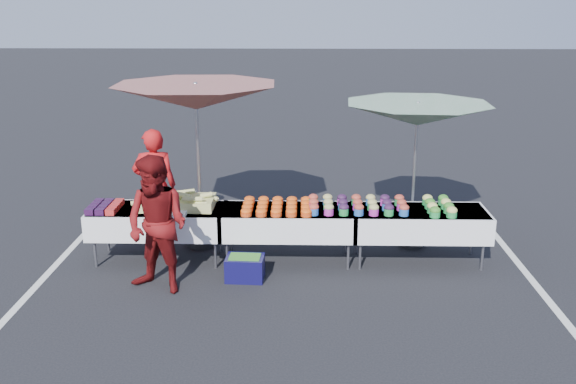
{
  "coord_description": "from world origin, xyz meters",
  "views": [
    {
      "loc": [
        0.19,
        -8.34,
        3.52
      ],
      "look_at": [
        0.0,
        0.0,
        1.0
      ],
      "focal_mm": 40.0,
      "sensor_mm": 36.0,
      "label": 1
    }
  ],
  "objects_px": {
    "table_right": "(419,222)",
    "storage_bin": "(245,267)",
    "umbrella_left": "(196,98)",
    "table_left": "(158,220)",
    "customer": "(157,225)",
    "vendor": "(155,186)",
    "table_center": "(288,221)",
    "umbrella_right": "(418,115)"
  },
  "relations": [
    {
      "from": "customer",
      "to": "umbrella_right",
      "type": "distance_m",
      "value": 3.91
    },
    {
      "from": "table_right",
      "to": "storage_bin",
      "type": "bearing_deg",
      "value": -164.52
    },
    {
      "from": "table_center",
      "to": "storage_bin",
      "type": "distance_m",
      "value": 0.95
    },
    {
      "from": "customer",
      "to": "storage_bin",
      "type": "xyz_separation_m",
      "value": [
        1.03,
        0.35,
        -0.7
      ]
    },
    {
      "from": "umbrella_left",
      "to": "table_right",
      "type": "bearing_deg",
      "value": -10.36
    },
    {
      "from": "vendor",
      "to": "table_right",
      "type": "bearing_deg",
      "value": 158.82
    },
    {
      "from": "umbrella_right",
      "to": "customer",
      "type": "bearing_deg",
      "value": -154.43
    },
    {
      "from": "customer",
      "to": "umbrella_right",
      "type": "xyz_separation_m",
      "value": [
        3.39,
        1.62,
        1.08
      ]
    },
    {
      "from": "vendor",
      "to": "customer",
      "type": "xyz_separation_m",
      "value": [
        0.41,
        -1.71,
        0.0
      ]
    },
    {
      "from": "umbrella_left",
      "to": "vendor",
      "type": "bearing_deg",
      "value": 167.79
    },
    {
      "from": "customer",
      "to": "umbrella_right",
      "type": "height_order",
      "value": "umbrella_right"
    },
    {
      "from": "customer",
      "to": "table_left",
      "type": "bearing_deg",
      "value": 125.78
    },
    {
      "from": "table_center",
      "to": "umbrella_left",
      "type": "xyz_separation_m",
      "value": [
        -1.3,
        0.57,
        1.61
      ]
    },
    {
      "from": "table_right",
      "to": "storage_bin",
      "type": "relative_size",
      "value": 3.66
    },
    {
      "from": "umbrella_right",
      "to": "storage_bin",
      "type": "distance_m",
      "value": 3.22
    },
    {
      "from": "table_left",
      "to": "customer",
      "type": "distance_m",
      "value": 1.06
    },
    {
      "from": "table_left",
      "to": "customer",
      "type": "bearing_deg",
      "value": -77.51
    },
    {
      "from": "table_center",
      "to": "vendor",
      "type": "relative_size",
      "value": 1.08
    },
    {
      "from": "customer",
      "to": "umbrella_right",
      "type": "relative_size",
      "value": 0.65
    },
    {
      "from": "table_right",
      "to": "storage_bin",
      "type": "distance_m",
      "value": 2.47
    },
    {
      "from": "vendor",
      "to": "table_left",
      "type": "bearing_deg",
      "value": 94.37
    },
    {
      "from": "table_left",
      "to": "table_right",
      "type": "xyz_separation_m",
      "value": [
        3.6,
        0.0,
        0.0
      ]
    },
    {
      "from": "table_center",
      "to": "storage_bin",
      "type": "height_order",
      "value": "table_center"
    },
    {
      "from": "vendor",
      "to": "storage_bin",
      "type": "distance_m",
      "value": 2.11
    },
    {
      "from": "table_right",
      "to": "umbrella_left",
      "type": "distance_m",
      "value": 3.54
    },
    {
      "from": "storage_bin",
      "to": "table_left",
      "type": "bearing_deg",
      "value": 155.62
    },
    {
      "from": "table_right",
      "to": "umbrella_left",
      "type": "xyz_separation_m",
      "value": [
        -3.1,
        0.57,
        1.61
      ]
    },
    {
      "from": "table_center",
      "to": "customer",
      "type": "bearing_deg",
      "value": -147.76
    },
    {
      "from": "table_left",
      "to": "storage_bin",
      "type": "xyz_separation_m",
      "value": [
        1.25,
        -0.65,
        -0.42
      ]
    },
    {
      "from": "table_center",
      "to": "table_right",
      "type": "xyz_separation_m",
      "value": [
        1.8,
        0.0,
        0.0
      ]
    },
    {
      "from": "umbrella_right",
      "to": "table_center",
      "type": "bearing_deg",
      "value": -160.95
    },
    {
      "from": "umbrella_left",
      "to": "umbrella_right",
      "type": "height_order",
      "value": "umbrella_left"
    },
    {
      "from": "table_right",
      "to": "umbrella_right",
      "type": "xyz_separation_m",
      "value": [
        0.01,
        0.62,
        1.37
      ]
    },
    {
      "from": "umbrella_left",
      "to": "storage_bin",
      "type": "relative_size",
      "value": 5.98
    },
    {
      "from": "table_center",
      "to": "table_left",
      "type": "bearing_deg",
      "value": 180.0
    },
    {
      "from": "umbrella_left",
      "to": "storage_bin",
      "type": "xyz_separation_m",
      "value": [
        0.75,
        -1.22,
        -2.03
      ]
    },
    {
      "from": "table_right",
      "to": "umbrella_left",
      "type": "height_order",
      "value": "umbrella_left"
    },
    {
      "from": "vendor",
      "to": "umbrella_right",
      "type": "bearing_deg",
      "value": 168.13
    },
    {
      "from": "table_center",
      "to": "umbrella_right",
      "type": "bearing_deg",
      "value": 19.05
    },
    {
      "from": "vendor",
      "to": "storage_bin",
      "type": "xyz_separation_m",
      "value": [
        1.44,
        -1.37,
        -0.7
      ]
    },
    {
      "from": "vendor",
      "to": "umbrella_left",
      "type": "bearing_deg",
      "value": 157.3
    },
    {
      "from": "table_right",
      "to": "table_center",
      "type": "bearing_deg",
      "value": 180.0
    }
  ]
}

